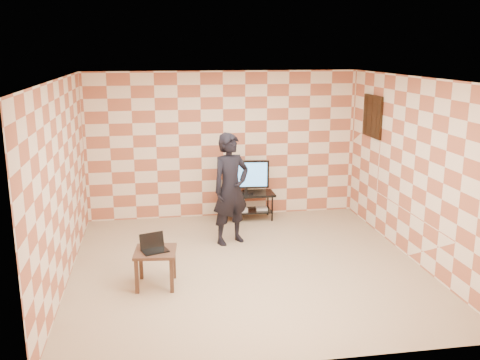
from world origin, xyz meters
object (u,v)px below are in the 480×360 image
tv_stand (246,200)px  person (231,189)px  side_table (155,257)px  tv (246,175)px

tv_stand → person: 1.35m
side_table → person: size_ratio=0.33×
side_table → person: person is taller
tv_stand → tv: bearing=-84.9°
side_table → person: (1.22, 1.46, 0.49)m
tv → person: 1.24m
tv → side_table: (-1.68, -2.61, -0.43)m
side_table → person: bearing=50.1°
tv → person: (-0.45, -1.15, 0.06)m
tv_stand → tv: 0.47m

